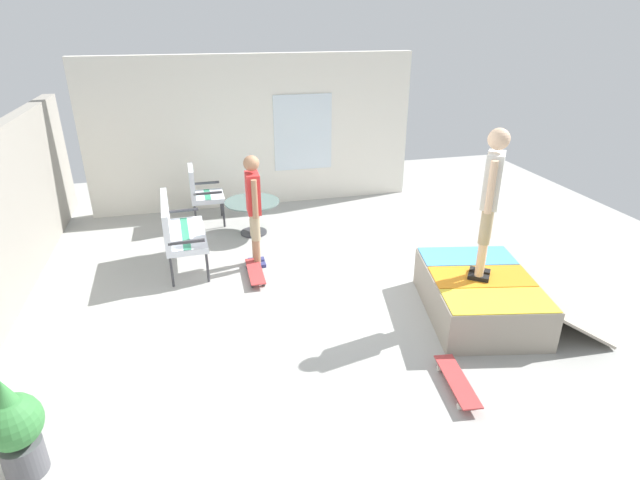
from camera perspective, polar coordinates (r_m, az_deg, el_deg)
The scene contains 11 objects.
ground_plane at distance 6.67m, azimuth 1.73°, elevation -6.58°, with size 12.00×12.00×0.10m, color #A8A8A3.
house_facade at distance 9.58m, azimuth -7.41°, elevation 12.03°, with size 0.23×6.00×2.76m.
skate_ramp at distance 6.43m, azimuth 17.85°, elevation -5.96°, with size 2.01×2.19×0.52m.
patio_bench at distance 7.38m, azimuth -16.00°, elevation 1.36°, with size 1.27×0.60×1.02m.
patio_chair_near_house at distance 8.92m, azimuth -13.46°, elevation 5.55°, with size 0.63×0.56×1.02m.
patio_table at distance 8.39m, azimuth -7.67°, elevation 3.32°, with size 0.90×0.90×0.57m.
person_watching at distance 7.10m, azimuth -7.56°, elevation 4.11°, with size 0.48×0.24×1.64m.
person_skater at distance 5.89m, azimuth 18.84°, elevation 5.02°, with size 0.40×0.36×1.76m.
skateboard_by_bench at distance 7.08m, azimuth -7.37°, elevation -3.58°, with size 0.80×0.21×0.10m.
skateboard_spare at distance 5.28m, azimuth 15.30°, elevation -15.20°, with size 0.82×0.30×0.10m.
potted_plant at distance 4.74m, azimuth -31.39°, elevation -17.69°, with size 0.44×0.44×0.92m.
Camera 1 is at (-5.51, 1.61, 3.36)m, focal length 28.17 mm.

